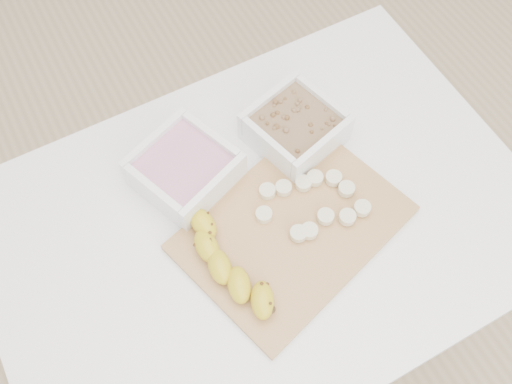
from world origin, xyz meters
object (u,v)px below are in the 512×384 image
table (263,241)px  banana (230,265)px  bowl_yogurt (185,170)px  bowl_granola (295,127)px  cutting_board (292,228)px

table → banana: size_ratio=4.36×
bowl_yogurt → table: bearing=-58.6°
table → bowl_granola: size_ratio=5.14×
bowl_yogurt → bowl_granola: size_ratio=1.09×
table → cutting_board: cutting_board is taller
cutting_board → banana: 0.14m
bowl_granola → banana: bowl_granola is taller
bowl_granola → banana: size_ratio=0.85×
table → cutting_board: (0.04, -0.04, 0.10)m
cutting_board → banana: bearing=-171.8°
bowl_granola → bowl_yogurt: bearing=176.0°
bowl_yogurt → banana: 0.21m
bowl_yogurt → cutting_board: (0.12, -0.19, -0.03)m
table → bowl_yogurt: bearing=121.4°
bowl_granola → banana: 0.31m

